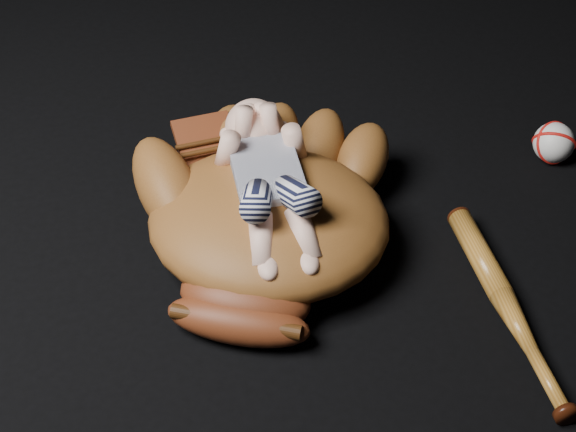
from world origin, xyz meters
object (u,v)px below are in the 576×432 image
(baseball_glove, at_px, (268,212))
(baseball_bat, at_px, (508,307))
(newborn_baby, at_px, (270,181))
(baseball, at_px, (554,143))

(baseball_glove, distance_m, baseball_bat, 0.38)
(newborn_baby, height_order, baseball_bat, newborn_baby)
(newborn_baby, distance_m, baseball, 0.55)
(baseball_bat, bearing_deg, baseball, 58.10)
(baseball_bat, xyz_separation_m, baseball, (0.21, 0.34, 0.02))
(newborn_baby, relative_size, baseball_bat, 0.89)
(baseball_glove, xyz_separation_m, baseball, (0.53, 0.15, -0.05))
(baseball_glove, height_order, baseball, baseball_glove)
(newborn_baby, height_order, baseball, newborn_baby)
(baseball_bat, bearing_deg, newborn_baby, 146.32)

